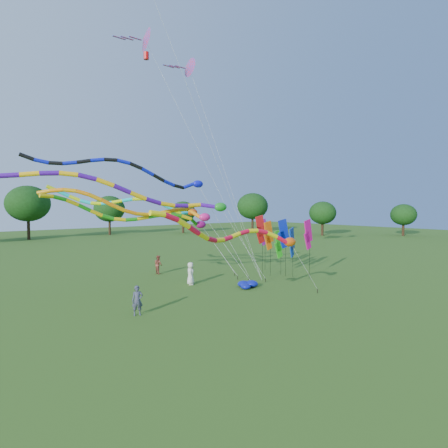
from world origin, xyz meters
TOP-DOWN VIEW (x-y plane):
  - ground at (0.00, 0.00)m, footprint 160.00×160.00m
  - tree_ring at (3.84, 5.12)m, footprint 119.80×122.35m
  - tube_kite_red at (-3.47, -0.75)m, footprint 13.16×1.69m
  - tube_kite_orange at (-5.35, 6.93)m, footprint 13.40×4.63m
  - tube_kite_purple at (-6.03, 6.57)m, footprint 17.81×4.76m
  - tube_kite_blue at (-5.77, 7.51)m, footprint 15.35×3.74m
  - tube_kite_cyan at (-4.17, 10.14)m, footprint 13.29×4.91m
  - tube_kite_green at (-5.09, 7.49)m, footprint 14.00×2.06m
  - delta_kite_high_a at (-5.21, 7.69)m, footprint 9.99×4.63m
  - delta_kite_high_c at (-1.53, 7.81)m, footprint 6.30×4.59m
  - banner_pole_red at (5.38, 7.09)m, footprint 1.16×0.21m
  - banner_pole_green at (6.40, 5.83)m, footprint 1.16×0.11m
  - banner_pole_blue_a at (6.30, 4.32)m, footprint 1.12×0.48m
  - banner_pole_orange at (5.28, 6.01)m, footprint 1.16×0.08m
  - banner_pole_violet at (6.93, 8.23)m, footprint 1.16×0.18m
  - banner_pole_blue_b at (6.11, 5.09)m, footprint 1.15×0.33m
  - banner_pole_magenta_b at (6.79, 3.06)m, footprint 1.16×0.16m
  - blue_nylon_heap at (0.80, 3.95)m, footprint 1.24×1.30m
  - person_a at (-1.77, 7.37)m, footprint 0.93×0.99m
  - person_b at (-8.46, 2.70)m, footprint 0.70×0.58m
  - person_c at (-1.42, 12.85)m, footprint 0.62×0.79m

SIDE VIEW (x-z plane):
  - ground at x=0.00m, z-range 0.00..0.00m
  - blue_nylon_heap at x=0.80m, z-range -0.02..0.45m
  - person_c at x=-1.42m, z-range 0.00..1.62m
  - person_b at x=-8.46m, z-range 0.00..1.63m
  - person_a at x=-1.77m, z-range 0.00..1.70m
  - banner_pole_green at x=6.40m, z-range 0.71..4.63m
  - banner_pole_blue_a at x=6.30m, z-range 0.83..5.02m
  - banner_pole_orange at x=5.28m, z-range 1.09..5.79m
  - banner_pole_violet at x=6.93m, z-range 1.13..5.91m
  - banner_pole_blue_b at x=6.11m, z-range 1.17..6.04m
  - banner_pole_magenta_b at x=6.79m, z-range 1.18..6.08m
  - banner_pole_red at x=5.38m, z-range 1.31..6.47m
  - tube_kite_red at x=-3.47m, z-range 1.17..7.51m
  - tube_kite_green at x=-5.09m, z-range 1.58..8.86m
  - tree_ring at x=3.84m, z-range 0.64..10.30m
  - tube_kite_orange at x=-5.35m, z-range 1.96..9.59m
  - tube_kite_cyan at x=-4.17m, z-range 2.06..9.98m
  - tube_kite_purple at x=-6.03m, z-range 2.34..11.09m
  - tube_kite_blue at x=-5.77m, z-range 3.30..13.03m
  - delta_kite_high_c at x=-1.53m, z-range 7.67..25.00m
  - delta_kite_high_a at x=-5.21m, z-range 7.77..26.83m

